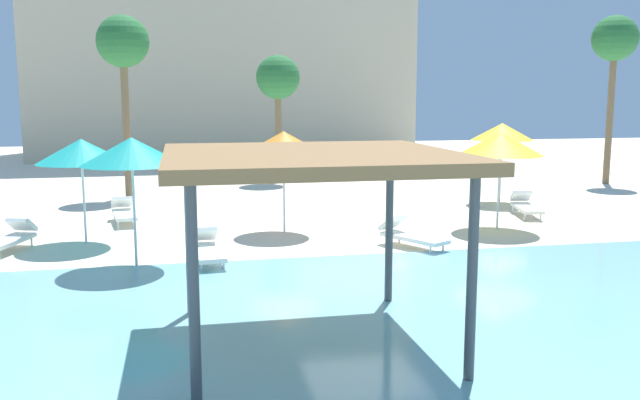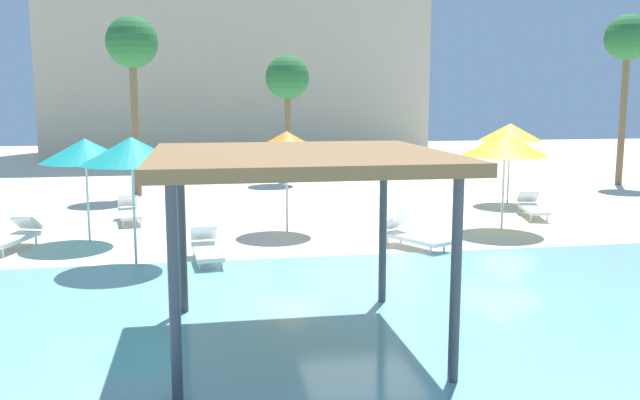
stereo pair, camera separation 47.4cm
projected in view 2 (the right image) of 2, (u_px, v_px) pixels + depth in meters
ground_plane at (363, 273)px, 14.44m from camera, size 80.00×80.00×0.00m
lagoon_water at (452, 369)px, 9.33m from camera, size 44.00×13.50×0.04m
shade_pavilion at (299, 164)px, 9.91m from camera, size 4.26×4.26×2.96m
beach_umbrella_teal_1 at (132, 151)px, 14.68m from camera, size 2.19×2.19×2.88m
beach_umbrella_orange_2 at (287, 141)px, 18.44m from camera, size 2.02×2.02×2.81m
beach_umbrella_teal_3 at (85, 151)px, 17.13m from camera, size 2.24×2.24×2.70m
beach_umbrella_yellow_4 at (505, 144)px, 18.66m from camera, size 2.36×2.36×2.76m
beach_umbrella_yellow_5 at (510, 132)px, 23.40m from camera, size 2.16×2.16×2.81m
lounge_chair_1 at (14, 236)px, 16.68m from camera, size 1.14×1.99×0.74m
lounge_chair_3 at (129, 211)px, 20.29m from camera, size 0.90×1.97×0.74m
lounge_chair_4 at (410, 235)px, 16.78m from camera, size 1.45×1.95×0.74m
lounge_chair_5 at (206, 247)px, 15.41m from camera, size 0.77×1.94×0.74m
lounge_chair_6 at (532, 206)px, 21.12m from camera, size 1.03×1.98×0.74m
palm_tree_1 at (287, 80)px, 29.13m from camera, size 1.90×1.90×5.50m
palm_tree_2 at (628, 42)px, 27.87m from camera, size 1.90×1.90×7.09m
palm_tree_3 at (132, 47)px, 24.70m from camera, size 1.90×1.90×6.66m
hotel_block_0 at (235, 11)px, 43.54m from camera, size 22.72×11.03×18.36m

